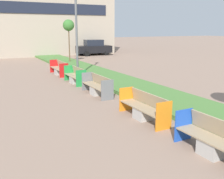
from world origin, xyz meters
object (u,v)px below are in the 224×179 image
object	(u,v)px
bench_grey_frame	(97,87)
street_lamp_post	(76,17)
sapling_tree_far	(69,26)
bench_blue_frame	(214,142)
bench_green_frame	(75,77)
parked_car_distant	(94,48)
bench_red_frame	(59,69)
bench_orange_frame	(144,109)

from	to	relation	value
bench_grey_frame	street_lamp_post	size ratio (longest dim) A/B	0.34
sapling_tree_far	bench_blue_frame	bearing A→B (deg)	-97.87
sapling_tree_far	bench_green_frame	bearing A→B (deg)	-106.60
bench_green_frame	bench_grey_frame	bearing A→B (deg)	-89.95
bench_grey_frame	parked_car_distant	xyz separation A→B (m)	(7.73, 18.06, 0.54)
bench_red_frame	sapling_tree_far	bearing A→B (deg)	64.66
bench_orange_frame	sapling_tree_far	size ratio (longest dim) A/B	0.60
sapling_tree_far	bench_orange_frame	bearing A→B (deg)	-99.37
street_lamp_post	parked_car_distant	distance (m)	15.68
street_lamp_post	bench_green_frame	bearing A→B (deg)	-116.08
bench_grey_frame	parked_car_distant	size ratio (longest dim) A/B	0.55
bench_grey_frame	bench_green_frame	world-z (taller)	same
sapling_tree_far	parked_car_distant	size ratio (longest dim) A/B	0.92
bench_orange_frame	bench_green_frame	world-z (taller)	same
bench_grey_frame	bench_green_frame	distance (m)	3.16
bench_blue_frame	sapling_tree_far	distance (m)	19.65
bench_grey_frame	bench_red_frame	world-z (taller)	same
street_lamp_post	sapling_tree_far	bearing A→B (deg)	75.05
bench_red_frame	parked_car_distant	bearing A→B (deg)	56.29
bench_blue_frame	bench_orange_frame	distance (m)	3.13
bench_green_frame	bench_red_frame	world-z (taller)	same
bench_green_frame	sapling_tree_far	size ratio (longest dim) A/B	0.55
street_lamp_post	sapling_tree_far	size ratio (longest dim) A/B	1.77
bench_green_frame	bench_blue_frame	bearing A→B (deg)	-90.00
bench_blue_frame	bench_orange_frame	world-z (taller)	same
bench_blue_frame	parked_car_distant	size ratio (longest dim) A/B	0.50
bench_green_frame	street_lamp_post	xyz separation A→B (m)	(0.61, 1.25, 3.53)
bench_blue_frame	street_lamp_post	xyz separation A→B (m)	(0.61, 11.56, 3.53)
bench_orange_frame	bench_red_frame	world-z (taller)	same
bench_blue_frame	bench_grey_frame	xyz separation A→B (m)	(0.00, 7.16, 0.01)
bench_grey_frame	bench_green_frame	size ratio (longest dim) A/B	1.10
parked_car_distant	bench_orange_frame	bearing A→B (deg)	-103.55
bench_red_frame	parked_car_distant	world-z (taller)	parked_car_distant
bench_grey_frame	bench_orange_frame	bearing A→B (deg)	-90.00
bench_grey_frame	bench_red_frame	bearing A→B (deg)	89.99
sapling_tree_far	street_lamp_post	bearing A→B (deg)	-104.95
bench_blue_frame	bench_green_frame	size ratio (longest dim) A/B	1.00
bench_grey_frame	parked_car_distant	distance (m)	19.65
street_lamp_post	bench_orange_frame	bearing A→B (deg)	-94.13
street_lamp_post	parked_car_distant	xyz separation A→B (m)	(7.12, 13.65, -2.99)
bench_grey_frame	bench_red_frame	distance (m)	6.47
bench_orange_frame	bench_grey_frame	size ratio (longest dim) A/B	1.00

